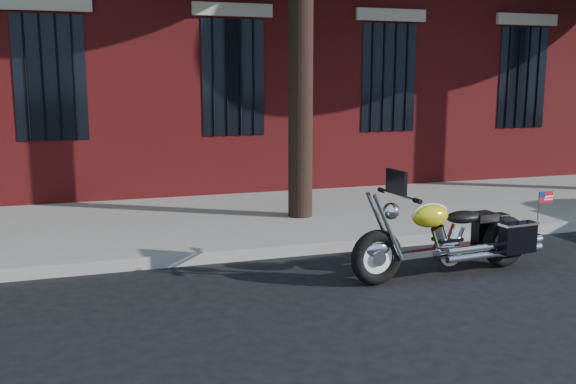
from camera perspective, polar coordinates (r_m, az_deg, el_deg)
name	(u,v)px	position (r m, az deg, el deg)	size (l,w,h in m)	color
ground	(344,287)	(6.91, 5.03, -8.45)	(120.00, 120.00, 0.00)	black
curb	(302,248)	(8.13, 1.24, -5.03)	(40.00, 0.16, 0.15)	gray
sidewalk	(262,218)	(9.87, -2.34, -2.33)	(40.00, 3.60, 0.15)	gray
motorcycle	(453,239)	(7.45, 14.49, -4.05)	(2.47, 0.81, 1.23)	black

